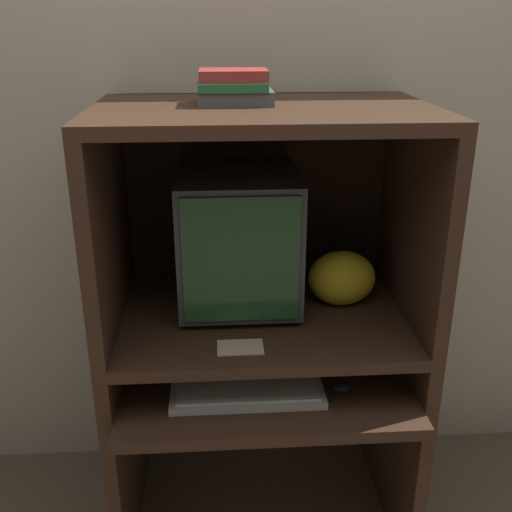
% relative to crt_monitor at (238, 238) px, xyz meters
% --- Properties ---
extents(wall_back, '(6.00, 0.06, 2.60)m').
position_rel_crt_monitor_xyz_m(wall_back, '(0.07, 0.29, 0.30)').
color(wall_back, '#B2A893').
rests_on(wall_back, ground_plane).
extents(desk_base, '(0.95, 0.70, 0.62)m').
position_rel_crt_monitor_xyz_m(desk_base, '(0.07, -0.14, -0.61)').
color(desk_base, '#382316').
rests_on(desk_base, ground_plane).
extents(desk_monitor_shelf, '(0.95, 0.63, 0.17)m').
position_rel_crt_monitor_xyz_m(desk_monitor_shelf, '(0.07, -0.08, -0.26)').
color(desk_monitor_shelf, '#382316').
rests_on(desk_monitor_shelf, desk_base).
extents(hutch_upper, '(0.95, 0.63, 0.64)m').
position_rel_crt_monitor_xyz_m(hutch_upper, '(0.07, -0.05, 0.20)').
color(hutch_upper, '#382316').
rests_on(hutch_upper, desk_monitor_shelf).
extents(crt_monitor, '(0.37, 0.40, 0.43)m').
position_rel_crt_monitor_xyz_m(crt_monitor, '(0.00, 0.00, 0.00)').
color(crt_monitor, '#333338').
rests_on(crt_monitor, desk_monitor_shelf).
extents(keyboard, '(0.45, 0.16, 0.03)m').
position_rel_crt_monitor_xyz_m(keyboard, '(0.01, -0.29, -0.38)').
color(keyboard, beige).
rests_on(keyboard, desk_base).
extents(mouse, '(0.06, 0.04, 0.03)m').
position_rel_crt_monitor_xyz_m(mouse, '(0.29, -0.28, -0.38)').
color(mouse, black).
rests_on(mouse, desk_base).
extents(snack_bag, '(0.22, 0.16, 0.18)m').
position_rel_crt_monitor_xyz_m(snack_bag, '(0.33, -0.03, -0.13)').
color(snack_bag, gold).
rests_on(snack_bag, desk_monitor_shelf).
extents(book_stack, '(0.21, 0.17, 0.09)m').
position_rel_crt_monitor_xyz_m(book_stack, '(-0.01, -0.05, 0.46)').
color(book_stack, '#4C4C51').
rests_on(book_stack, hutch_upper).
extents(paper_card, '(0.13, 0.08, 0.00)m').
position_rel_crt_monitor_xyz_m(paper_card, '(-0.01, -0.29, -0.22)').
color(paper_card, '#CCB28C').
rests_on(paper_card, desk_monitor_shelf).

